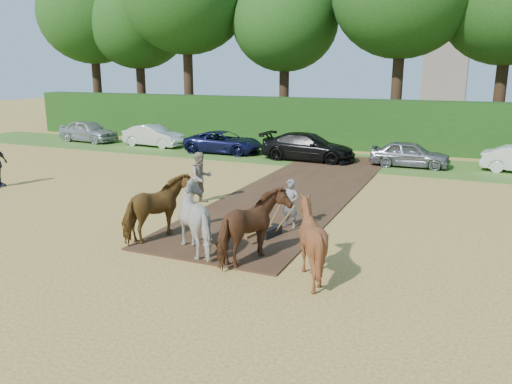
{
  "coord_description": "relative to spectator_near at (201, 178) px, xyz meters",
  "views": [
    {
      "loc": [
        7.66,
        -11.72,
        4.78
      ],
      "look_at": [
        2.23,
        0.79,
        1.4
      ],
      "focal_mm": 35.0,
      "sensor_mm": 36.0,
      "label": 1
    }
  ],
  "objects": [
    {
      "name": "ground",
      "position": [
        1.2,
        -3.67,
        -0.94
      ],
      "size": [
        120.0,
        120.0,
        0.0
      ],
      "primitive_type": "plane",
      "color": "gold",
      "rests_on": "ground"
    },
    {
      "name": "plough_team",
      "position": [
        3.33,
        -4.38,
        -0.02
      ],
      "size": [
        6.38,
        4.5,
        1.85
      ],
      "color": "brown",
      "rests_on": "ground"
    },
    {
      "name": "hedgerow",
      "position": [
        1.2,
        14.83,
        0.56
      ],
      "size": [
        46.0,
        1.6,
        3.0
      ],
      "primitive_type": "cube",
      "color": "#14380F",
      "rests_on": "ground"
    },
    {
      "name": "grass_verge",
      "position": [
        1.2,
        10.33,
        -0.92
      ],
      "size": [
        50.0,
        5.0,
        0.03
      ],
      "primitive_type": "cube",
      "color": "#38601E",
      "rests_on": "ground"
    },
    {
      "name": "earth_strip",
      "position": [
        2.7,
        3.33,
        -0.91
      ],
      "size": [
        4.5,
        17.0,
        0.05
      ],
      "primitive_type": "cube",
      "color": "#472D1C",
      "rests_on": "ground"
    },
    {
      "name": "treeline",
      "position": [
        -0.49,
        18.02,
        8.03
      ],
      "size": [
        48.7,
        10.6,
        14.21
      ],
      "color": "#382616",
      "rests_on": "ground"
    },
    {
      "name": "spectator_near",
      "position": [
        0.0,
        0.0,
        0.0
      ],
      "size": [
        1.07,
        1.15,
        1.88
      ],
      "primitive_type": "imported",
      "rotation": [
        0.0,
        0.0,
        1.05
      ],
      "color": "#B3AB8C",
      "rests_on": "ground"
    },
    {
      "name": "parked_cars",
      "position": [
        3.82,
        10.45,
        -0.27
      ],
      "size": [
        41.02,
        3.48,
        1.46
      ],
      "color": "#ACB0B3",
      "rests_on": "ground"
    }
  ]
}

